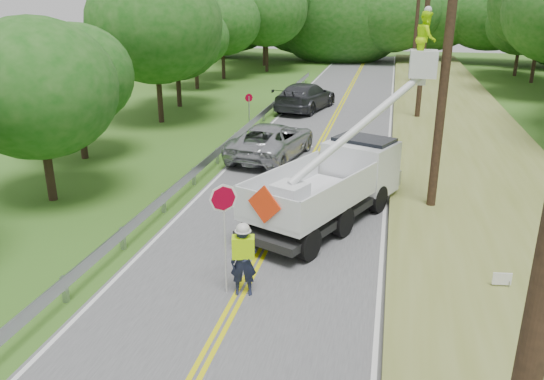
# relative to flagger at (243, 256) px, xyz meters

# --- Properties ---
(ground) EXTENTS (140.00, 140.00, 0.00)m
(ground) POSITION_rel_flagger_xyz_m (-0.09, -2.30, -1.06)
(ground) COLOR #365317
(ground) RESTS_ON ground
(road) EXTENTS (7.20, 96.00, 0.03)m
(road) POSITION_rel_flagger_xyz_m (-0.09, 11.70, -1.05)
(road) COLOR #4E4E50
(road) RESTS_ON ground
(guardrail) EXTENTS (0.18, 48.00, 0.77)m
(guardrail) POSITION_rel_flagger_xyz_m (-4.11, 12.61, -0.51)
(guardrail) COLOR #9B9FA3
(guardrail) RESTS_ON ground
(utility_poles) EXTENTS (1.60, 43.30, 10.00)m
(utility_poles) POSITION_rel_flagger_xyz_m (4.91, 14.71, 4.21)
(utility_poles) COLOR black
(utility_poles) RESTS_ON ground
(tall_grass_verge) EXTENTS (7.00, 96.00, 0.30)m
(tall_grass_verge) POSITION_rel_flagger_xyz_m (7.01, 11.70, -0.91)
(tall_grass_verge) COLOR olive
(tall_grass_verge) RESTS_ON ground
(treeline_left) EXTENTS (10.49, 57.39, 11.74)m
(treeline_left) POSITION_rel_flagger_xyz_m (-10.43, 31.13, 4.71)
(treeline_left) COLOR #332319
(treeline_left) RESTS_ON ground
(treeline_horizon) EXTENTS (56.82, 14.56, 12.69)m
(treeline_horizon) POSITION_rel_flagger_xyz_m (0.47, 53.76, 4.44)
(treeline_horizon) COLOR #154F11
(treeline_horizon) RESTS_ON ground
(flagger) EXTENTS (1.12, 0.57, 2.93)m
(flagger) POSITION_rel_flagger_xyz_m (0.00, 0.00, 0.00)
(flagger) COLOR #191E33
(flagger) RESTS_ON road
(bucket_truck) EXTENTS (5.58, 7.13, 6.69)m
(bucket_truck) POSITION_rel_flagger_xyz_m (1.99, 5.88, 0.48)
(bucket_truck) COLOR black
(bucket_truck) RESTS_ON road
(suv_silver) EXTENTS (3.56, 6.17, 1.62)m
(suv_silver) POSITION_rel_flagger_xyz_m (-1.98, 12.17, -0.23)
(suv_silver) COLOR #A9AAB0
(suv_silver) RESTS_ON road
(suv_darkgrey) EXTENTS (3.80, 6.56, 1.79)m
(suv_darkgrey) POSITION_rel_flagger_xyz_m (-2.26, 23.59, -0.15)
(suv_darkgrey) COLOR #36373C
(suv_darkgrey) RESTS_ON road
(stop_sign_permanent) EXTENTS (0.37, 0.32, 2.18)m
(stop_sign_permanent) POSITION_rel_flagger_xyz_m (-4.27, 16.64, 0.35)
(stop_sign_permanent) COLOR #9B9FA3
(stop_sign_permanent) RESTS_ON ground
(yard_sign) EXTENTS (0.46, 0.09, 0.67)m
(yard_sign) POSITION_rel_flagger_xyz_m (6.31, 1.28, -0.58)
(yard_sign) COLOR white
(yard_sign) RESTS_ON ground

